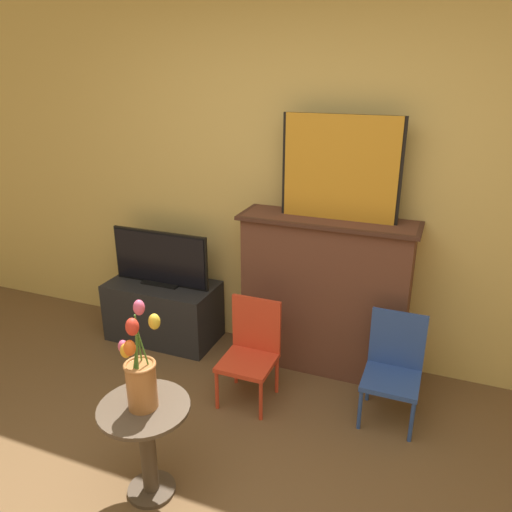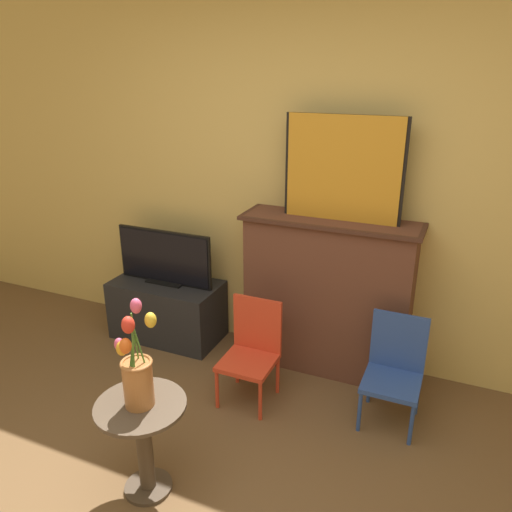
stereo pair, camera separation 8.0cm
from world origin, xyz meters
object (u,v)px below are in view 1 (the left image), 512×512
object	(u,v)px
tv_monitor	(160,259)
chair_red	(251,348)
chair_blue	(394,364)
vase_tulips	(140,374)
painting	(340,168)

from	to	relation	value
tv_monitor	chair_red	distance (m)	1.08
tv_monitor	chair_blue	xyz separation A→B (m)	(1.80, -0.30, -0.31)
vase_tulips	painting	bearing A→B (deg)	69.10
tv_monitor	vase_tulips	world-z (taller)	vase_tulips
painting	chair_red	xyz separation A→B (m)	(-0.39, -0.53, -1.08)
chair_blue	vase_tulips	bearing A→B (deg)	-133.90
chair_blue	vase_tulips	world-z (taller)	vase_tulips
vase_tulips	tv_monitor	bearing A→B (deg)	118.62
vase_tulips	chair_blue	bearing A→B (deg)	46.10
painting	chair_red	world-z (taller)	painting
tv_monitor	vase_tulips	size ratio (longest dim) A/B	1.51
vase_tulips	chair_red	bearing A→B (deg)	79.76
painting	chair_red	bearing A→B (deg)	-126.52
painting	tv_monitor	distance (m)	1.53
chair_red	chair_blue	bearing A→B (deg)	9.18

